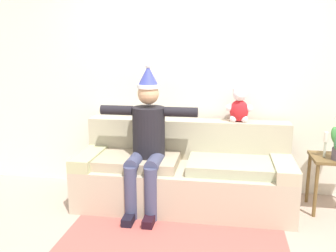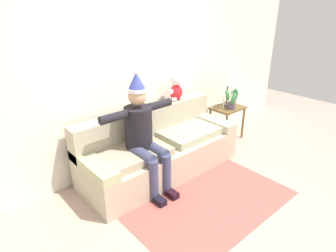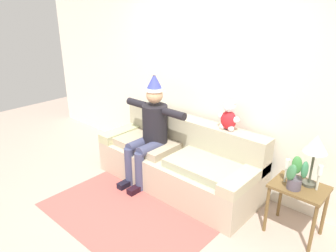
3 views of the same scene
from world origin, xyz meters
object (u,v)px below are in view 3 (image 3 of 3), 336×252
person_seated (150,128)px  candle_short (319,174)px  side_table (298,194)px  candle_tall (287,167)px  couch (179,161)px  table_lamp (316,146)px  potted_plant (296,175)px  teddy_bear (229,116)px

person_seated → candle_short: bearing=6.9°
person_seated → side_table: 1.97m
candle_short → candle_tall: bearing=-168.7°
person_seated → couch: bearing=24.5°
couch → table_lamp: size_ratio=4.05×
person_seated → potted_plant: person_seated is taller
teddy_bear → table_lamp: (1.06, -0.12, -0.03)m
potted_plant → candle_short: (0.17, 0.13, 0.02)m
couch → table_lamp: (1.63, 0.13, 0.68)m
person_seated → teddy_bear: bearing=24.4°
side_table → candle_tall: bearing=-172.4°
side_table → candle_tall: candle_tall is taller
table_lamp → person_seated: bearing=-171.5°
candle_tall → candle_short: bearing=11.3°
potted_plant → teddy_bear: bearing=163.2°
teddy_bear → side_table: teddy_bear is taller
teddy_bear → potted_plant: 1.07m
side_table → candle_tall: (-0.15, -0.02, 0.27)m
table_lamp → candle_tall: 0.35m
candle_short → couch: bearing=-177.1°
teddy_bear → candle_tall: bearing=-14.9°
potted_plant → candle_short: size_ratio=1.24×
potted_plant → person_seated: bearing=-176.2°
candle_tall → person_seated: bearing=-173.8°
table_lamp → candle_short: 0.28m
side_table → candle_short: (0.15, 0.04, 0.28)m
couch → teddy_bear: bearing=24.3°
side_table → couch: bearing=-178.3°
candle_short → teddy_bear: bearing=171.7°
teddy_bear → table_lamp: bearing=-6.7°
couch → potted_plant: 1.59m
potted_plant → candle_tall: size_ratio=1.29×
couch → side_table: 1.57m
person_seated → side_table: (1.94, 0.21, -0.29)m
table_lamp → potted_plant: size_ratio=1.64×
teddy_bear → potted_plant: bearing=-16.8°
side_table → table_lamp: 0.55m
person_seated → table_lamp: size_ratio=2.75×
couch → potted_plant: (1.54, -0.04, 0.40)m
table_lamp → teddy_bear: bearing=173.3°
couch → person_seated: 0.59m
couch → teddy_bear: 0.94m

